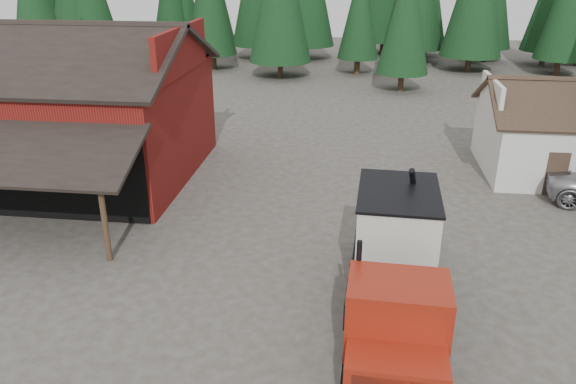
# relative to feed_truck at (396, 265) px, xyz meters

# --- Properties ---
(ground) EXTENTS (120.00, 120.00, 0.00)m
(ground) POSITION_rel_feed_truck_xyz_m (-4.01, 0.32, -1.90)
(ground) COLOR #413C33
(ground) RESTS_ON ground
(red_barn) EXTENTS (12.80, 13.63, 7.18)m
(red_barn) POSITION_rel_feed_truck_xyz_m (-15.01, 10.23, 0.79)
(red_barn) COLOR maroon
(red_barn) RESTS_ON ground
(farmhouse) EXTENTS (8.60, 6.42, 4.65)m
(farmhouse) POSITION_rel_feed_truck_xyz_m (8.99, 13.32, -0.23)
(farmhouse) COLOR silver
(farmhouse) RESTS_ON ground
(conifer_backdrop) EXTENTS (76.00, 16.00, 16.00)m
(conifer_backdrop) POSITION_rel_feed_truck_xyz_m (-4.01, 42.32, -1.90)
(conifer_backdrop) COLOR black
(conifer_backdrop) RESTS_ON ground
(near_pine_a) EXTENTS (4.40, 4.40, 11.40)m
(near_pine_a) POSITION_rel_feed_truck_xyz_m (-26.01, 28.32, 4.49)
(near_pine_a) COLOR #382619
(near_pine_a) RESTS_ON ground
(near_pine_b) EXTENTS (3.96, 3.96, 10.40)m
(near_pine_b) POSITION_rel_feed_truck_xyz_m (1.99, 30.32, 3.99)
(near_pine_b) COLOR #382619
(near_pine_b) RESTS_ON ground
(feed_truck) EXTENTS (2.79, 9.10, 4.07)m
(feed_truck) POSITION_rel_feed_truck_xyz_m (0.00, 0.00, 0.00)
(feed_truck) COLOR black
(feed_truck) RESTS_ON ground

